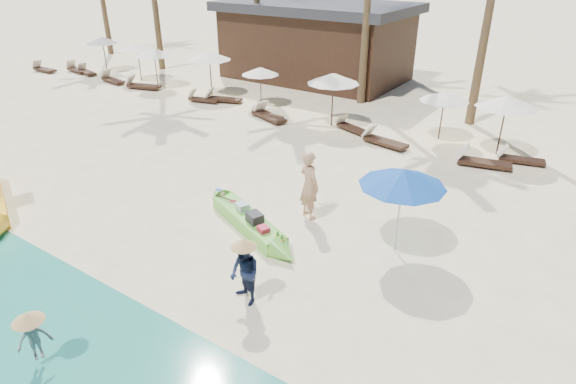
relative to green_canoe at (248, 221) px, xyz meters
The scene contains 28 objects.
ground 1.45m from the green_canoe, 72.77° to the right, with size 240.00×240.00×0.00m, color #F4E6B4.
green_canoe is the anchor object (origin of this frame).
tourist 1.99m from the green_canoe, 54.33° to the left, with size 0.73×0.48×2.02m, color tan.
vendor_green 3.20m from the green_canoe, 52.47° to the right, with size 0.72×0.56×1.49m, color #131C36.
vendor_yellow 6.08m from the green_canoe, 91.01° to the right, with size 0.60×0.34×0.93m, color gray.
blue_umbrella 4.43m from the green_canoe, 17.87° to the left, with size 2.12×2.12×2.28m.
resort_parasol_0 22.23m from the green_canoe, 152.34° to the left, with size 2.05×2.05×2.11m.
lounger_0_left 24.05m from the green_canoe, 160.95° to the left, with size 1.83×0.60×0.62m.
lounger_0_right 22.71m from the green_canoe, 156.77° to the left, with size 1.94×0.83×0.64m.
resort_parasol_1 18.68m from the green_canoe, 148.19° to the left, with size 2.12×2.12×2.19m.
lounger_1_left 21.76m from the green_canoe, 155.77° to the left, with size 1.79×0.92×0.58m.
lounger_1_right 18.78m from the green_canoe, 153.19° to the left, with size 1.89×0.78×0.62m.
resort_parasol_2 16.76m from the green_canoe, 146.08° to the left, with size 2.08×2.08×2.15m.
lounger_2_left 16.56m from the green_canoe, 149.23° to the left, with size 2.06×1.13×0.67m.
resort_parasol_3 14.15m from the green_canoe, 136.20° to the left, with size 2.23×2.23×2.30m.
lounger_3_left 12.81m from the green_canoe, 138.81° to the left, with size 1.71×0.89×0.56m.
lounger_3_right 12.62m from the green_canoe, 134.34° to the left, with size 1.94×1.14×0.63m.
resort_parasol_4 11.90m from the green_canoe, 125.16° to the left, with size 1.84×1.84×1.90m.
lounger_4_left 9.58m from the green_canoe, 122.66° to the left, with size 2.01×1.21×0.65m.
lounger_4_right 9.85m from the green_canoe, 123.60° to the left, with size 1.72×0.70×0.57m.
resort_parasol_5 9.43m from the green_canoe, 104.95° to the left, with size 2.25×2.25×2.32m.
lounger_5_left 8.91m from the green_canoe, 98.86° to the left, with size 1.69×1.01×0.55m.
resort_parasol_6 10.24m from the green_canoe, 78.09° to the left, with size 1.93×1.93×1.99m.
lounger_6_left 8.01m from the green_canoe, 86.65° to the left, with size 1.96×0.90×0.64m.
lounger_6_right 9.05m from the green_canoe, 62.11° to the left, with size 1.98×0.98×0.64m.
resort_parasol_7 10.66m from the green_canoe, 64.93° to the left, with size 2.20×2.20×2.27m.
lounger_7_left 10.51m from the green_canoe, 59.84° to the left, with size 1.71×0.86×0.56m.
pavilion_west 17.93m from the green_canoe, 115.15° to the left, with size 10.80×6.60×4.30m.
Camera 1 is at (6.96, -7.56, 6.92)m, focal length 30.00 mm.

